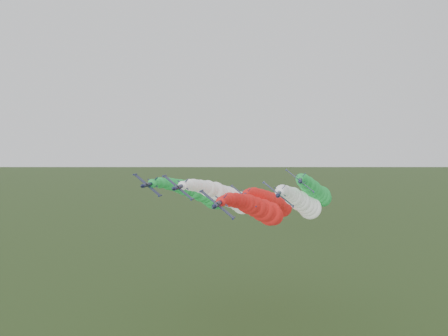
{
  "coord_description": "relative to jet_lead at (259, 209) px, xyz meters",
  "views": [
    {
      "loc": [
        23.5,
        -90.87,
        56.35
      ],
      "look_at": [
        5.41,
        8.32,
        50.42
      ],
      "focal_mm": 35.0,
      "sensor_mm": 36.0,
      "label": 1
    }
  ],
  "objects": [
    {
      "name": "jet_trail",
      "position": [
        1.38,
        29.0,
        -1.81
      ],
      "size": [
        14.6,
        58.44,
        16.61
      ],
      "rotation": [
        0.0,
        0.68,
        0.0
      ],
      "color": "#111634",
      "rests_on": "ground"
    },
    {
      "name": "jet_inner_right",
      "position": [
        11.33,
        13.5,
        0.49
      ],
      "size": [
        14.79,
        58.63,
        16.8
      ],
      "rotation": [
        0.0,
        0.68,
        0.0
      ],
      "color": "#111634",
      "rests_on": "ground"
    },
    {
      "name": "jet_lead",
      "position": [
        0.0,
        0.0,
        0.0
      ],
      "size": [
        14.07,
        57.91,
        16.08
      ],
      "rotation": [
        0.0,
        0.68,
        0.0
      ],
      "color": "#111634",
      "rests_on": "ground"
    },
    {
      "name": "jet_outer_right",
      "position": [
        15.6,
        21.89,
        3.01
      ],
      "size": [
        14.04,
        57.89,
        16.06
      ],
      "rotation": [
        0.0,
        0.68,
        0.0
      ],
      "color": "#111634",
      "rests_on": "ground"
    },
    {
      "name": "jet_inner_left",
      "position": [
        -10.92,
        11.08,
        1.9
      ],
      "size": [
        14.71,
        58.55,
        16.72
      ],
      "rotation": [
        0.0,
        0.68,
        0.0
      ],
      "color": "#111634",
      "rests_on": "ground"
    },
    {
      "name": "jet_outer_left",
      "position": [
        -21.23,
        18.27,
        1.69
      ],
      "size": [
        14.2,
        58.04,
        16.21
      ],
      "rotation": [
        0.0,
        0.68,
        0.0
      ],
      "color": "#111634",
      "rests_on": "ground"
    }
  ]
}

